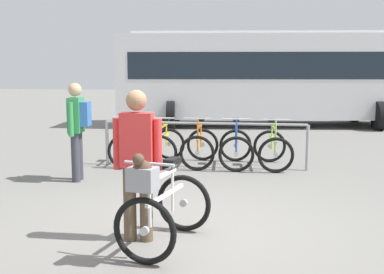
{
  "coord_description": "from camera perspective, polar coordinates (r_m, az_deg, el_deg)",
  "views": [
    {
      "loc": [
        0.72,
        -5.3,
        1.83
      ],
      "look_at": [
        -0.11,
        0.6,
        1.0
      ],
      "focal_mm": 44.13,
      "sensor_mm": 36.0,
      "label": 1
    }
  ],
  "objects": [
    {
      "name": "ground_plane",
      "position": [
        5.65,
        0.27,
        -10.95
      ],
      "size": [
        80.0,
        80.0,
        0.0
      ],
      "primitive_type": "plane",
      "color": "slate"
    },
    {
      "name": "bike_rack_rail",
      "position": [
        8.97,
        1.49,
        0.61
      ],
      "size": [
        3.91,
        0.08,
        0.88
      ],
      "color": "#99999E",
      "rests_on": "ground"
    },
    {
      "name": "racked_bike_white",
      "position": [
        9.48,
        -7.46,
        -0.99
      ],
      "size": [
        0.71,
        1.15,
        0.98
      ],
      "color": "black",
      "rests_on": "ground"
    },
    {
      "name": "racked_bike_yellow",
      "position": [
        9.31,
        -3.31,
        -1.09
      ],
      "size": [
        0.68,
        1.13,
        0.98
      ],
      "color": "black",
      "rests_on": "ground"
    },
    {
      "name": "racked_bike_orange",
      "position": [
        9.2,
        0.97,
        -1.2
      ],
      "size": [
        0.68,
        1.09,
        0.97
      ],
      "color": "black",
      "rests_on": "ground"
    },
    {
      "name": "racked_bike_blue",
      "position": [
        9.14,
        5.33,
        -1.29
      ],
      "size": [
        0.73,
        1.12,
        0.97
      ],
      "color": "black",
      "rests_on": "ground"
    },
    {
      "name": "racked_bike_lime",
      "position": [
        9.13,
        9.72,
        -1.38
      ],
      "size": [
        0.75,
        1.17,
        0.98
      ],
      "color": "black",
      "rests_on": "ground"
    },
    {
      "name": "featured_bicycle",
      "position": [
        4.87,
        -3.78,
        -8.14
      ],
      "size": [
        0.88,
        1.25,
        1.09
      ],
      "color": "black",
      "rests_on": "ground"
    },
    {
      "name": "person_with_featured_bike",
      "position": [
        5.07,
        -6.63,
        -2.61
      ],
      "size": [
        0.53,
        0.22,
        1.64
      ],
      "color": "brown",
      "rests_on": "ground"
    },
    {
      "name": "pedestrian_with_backpack",
      "position": [
        8.07,
        -13.7,
        1.37
      ],
      "size": [
        0.35,
        0.53,
        1.64
      ],
      "color": "#383842",
      "rests_on": "ground"
    },
    {
      "name": "bus_distant",
      "position": [
        16.18,
        9.42,
        7.54
      ],
      "size": [
        10.21,
        4.1,
        3.08
      ],
      "color": "silver",
      "rests_on": "ground"
    }
  ]
}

